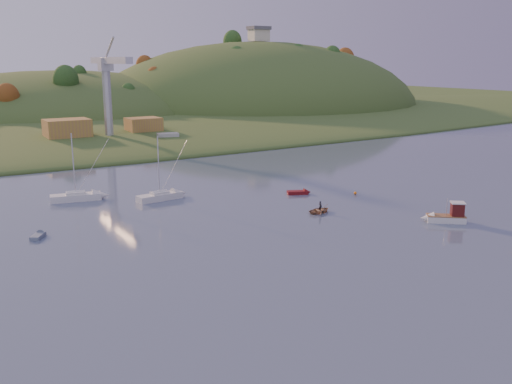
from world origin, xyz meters
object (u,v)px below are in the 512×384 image
sailboat_near (160,196)px  canoe (320,210)px  fishing_boat (443,216)px  red_tender (302,192)px  grey_dinghy (40,235)px  sailboat_far (76,196)px

sailboat_near → canoe: bearing=-55.8°
fishing_boat → red_tender: (-6.60, 24.14, -0.57)m
fishing_boat → grey_dinghy: size_ratio=1.81×
fishing_boat → sailboat_far: size_ratio=0.54×
fishing_boat → sailboat_near: (-28.63, 32.82, -0.17)m
canoe → fishing_boat: bearing=-145.9°
sailboat_near → grey_dinghy: size_ratio=3.16×
sailboat_near → canoe: sailboat_near is taller
red_tender → sailboat_far: bearing=178.2°
grey_dinghy → sailboat_far: bearing=4.8°
sailboat_near → red_tender: 23.69m
canoe → red_tender: (4.84, 11.17, -0.09)m
sailboat_far → red_tender: 37.02m
sailboat_near → red_tender: size_ratio=2.42×
fishing_boat → sailboat_near: size_ratio=0.57×
fishing_boat → sailboat_far: bearing=-5.5°
canoe → red_tender: bearing=-30.8°
fishing_boat → canoe: bearing=-9.7°
sailboat_far → red_tender: (33.69, -15.35, -0.43)m
sailboat_far → grey_dinghy: size_ratio=3.33×
sailboat_near → sailboat_far: (-11.66, 6.67, 0.03)m
sailboat_far → fishing_boat: bearing=-32.7°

